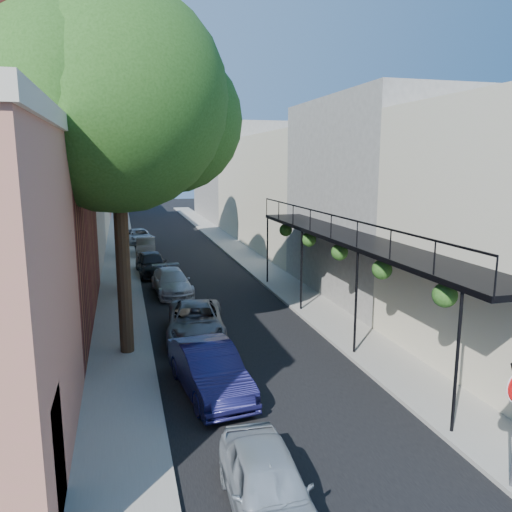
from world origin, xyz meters
TOP-DOWN VIEW (x-y plane):
  - road_surface at (0.00, 30.00)m, footprint 6.00×64.00m
  - sidewalk_left at (-4.00, 30.00)m, footprint 2.00×64.00m
  - sidewalk_right at (4.00, 30.00)m, footprint 2.00×64.00m
  - buildings_left at (-9.30, 28.76)m, footprint 10.10×59.10m
  - buildings_right at (8.99, 29.49)m, footprint 9.80×55.00m
  - oak_near at (-3.37, 10.26)m, footprint 7.48×6.80m
  - oak_mid at (-3.42, 18.23)m, footprint 6.60×6.00m
  - oak_far at (-3.35, 27.27)m, footprint 7.70×7.00m
  - parked_car_a at (-1.52, 1.57)m, footprint 1.55×3.56m
  - parked_car_b at (-1.68, 6.60)m, footprint 1.91×4.20m
  - parked_car_c at (-1.40, 11.07)m, footprint 2.49×4.51m
  - parked_car_d at (-1.63, 17.35)m, footprint 1.86×4.05m
  - parked_car_e at (-2.30, 21.73)m, footprint 1.82×3.93m
  - parked_car_f at (-2.30, 27.98)m, footprint 1.46×3.60m
  - parked_car_g at (-2.60, 32.99)m, footprint 2.29×4.21m

SIDE VIEW (x-z plane):
  - road_surface at x=0.00m, z-range 0.00..0.01m
  - sidewalk_left at x=-4.00m, z-range 0.00..0.12m
  - sidewalk_right at x=4.00m, z-range 0.00..0.12m
  - parked_car_g at x=-2.60m, z-range 0.00..1.12m
  - parked_car_d at x=-1.63m, z-range 0.00..1.15m
  - parked_car_f at x=-2.30m, z-range 0.00..1.16m
  - parked_car_a at x=-1.52m, z-range 0.00..1.19m
  - parked_car_c at x=-1.40m, z-range 0.00..1.19m
  - parked_car_e at x=-2.30m, z-range 0.00..1.30m
  - parked_car_b at x=-1.68m, z-range 0.00..1.34m
  - buildings_right at x=8.99m, z-range -0.58..9.42m
  - buildings_left at x=-9.30m, z-range -1.06..10.94m
  - oak_mid at x=-3.42m, z-range 1.96..12.16m
  - oak_near at x=-3.37m, z-range 2.17..13.59m
  - oak_far at x=-3.35m, z-range 2.31..14.21m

